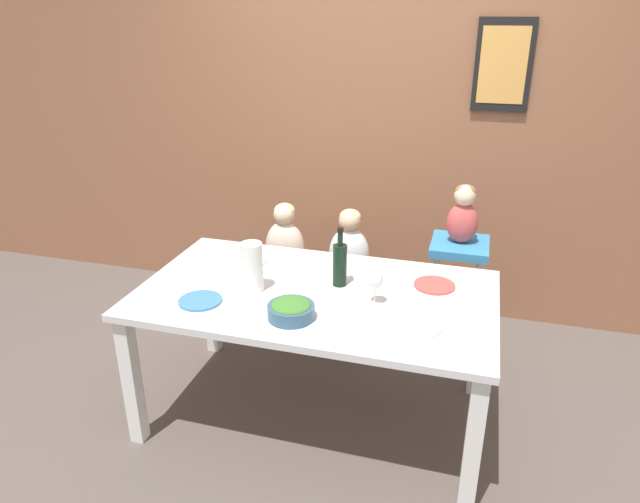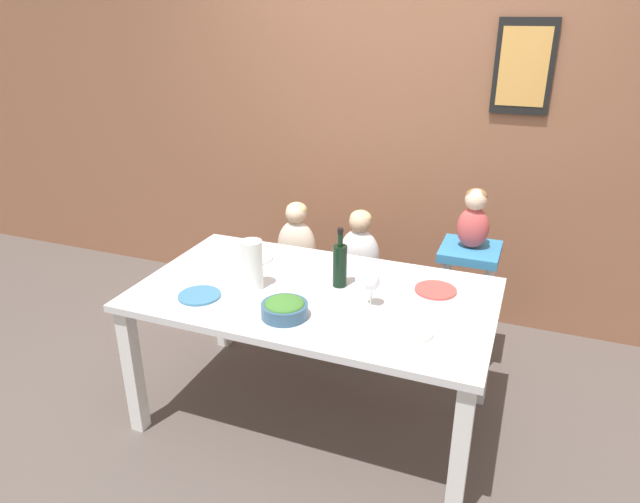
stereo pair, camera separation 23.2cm
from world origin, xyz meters
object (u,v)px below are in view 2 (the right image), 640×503
(wine_glass_near, at_px, (372,282))
(person_child_left, at_px, (297,239))
(person_baby_right, at_px, (474,217))
(salad_bowl_large, at_px, (285,308))
(person_child_center, at_px, (359,248))
(dinner_plate_front_right, at_px, (410,331))
(wine_bottle, at_px, (340,264))
(dinner_plate_front_left, at_px, (200,296))
(chair_far_center, at_px, (358,290))
(chair_far_left, at_px, (297,280))
(chair_right_highchair, at_px, (467,276))
(dinner_plate_back_right, at_px, (436,290))
(dinner_plate_back_left, at_px, (254,258))
(paper_towel_roll, at_px, (252,264))

(wine_glass_near, bearing_deg, person_child_left, 131.99)
(person_baby_right, bearing_deg, salad_bowl_large, -122.76)
(person_child_center, distance_m, dinner_plate_front_right, 1.11)
(wine_glass_near, bearing_deg, wine_bottle, 144.96)
(person_baby_right, xyz_separation_m, dinner_plate_front_left, (-1.12, -1.01, -0.20))
(person_child_left, height_order, person_child_center, same)
(chair_far_center, bearing_deg, chair_far_left, 180.00)
(chair_right_highchair, distance_m, wine_glass_near, 0.91)
(chair_far_left, distance_m, dinner_plate_back_right, 1.18)
(chair_far_center, relative_size, person_child_center, 0.98)
(chair_far_center, xyz_separation_m, person_baby_right, (0.65, 0.00, 0.57))
(salad_bowl_large, bearing_deg, person_child_left, 110.84)
(chair_far_left, height_order, person_child_center, person_child_center)
(salad_bowl_large, bearing_deg, chair_far_center, 88.95)
(salad_bowl_large, relative_size, dinner_plate_back_left, 1.04)
(chair_far_center, distance_m, chair_right_highchair, 0.68)
(chair_far_center, relative_size, person_child_left, 0.98)
(wine_glass_near, height_order, salad_bowl_large, wine_glass_near)
(person_child_left, distance_m, dinner_plate_front_left, 1.02)
(dinner_plate_front_right, bearing_deg, paper_towel_roll, 170.36)
(chair_far_center, distance_m, dinner_plate_front_right, 1.16)
(person_child_left, distance_m, salad_bowl_large, 1.12)
(chair_far_left, xyz_separation_m, person_child_left, (0.00, 0.00, 0.29))
(person_child_center, height_order, dinner_plate_front_right, person_child_center)
(wine_bottle, bearing_deg, chair_far_center, 99.06)
(chair_far_left, xyz_separation_m, paper_towel_roll, (0.13, -0.83, 0.48))
(person_baby_right, bearing_deg, person_child_left, -179.98)
(salad_bowl_large, distance_m, dinner_plate_back_left, 0.66)
(person_baby_right, relative_size, dinner_plate_front_left, 1.68)
(paper_towel_roll, relative_size, dinner_plate_back_right, 1.21)
(chair_right_highchair, relative_size, person_child_left, 1.68)
(chair_far_center, xyz_separation_m, dinner_plate_front_right, (0.53, -0.97, 0.36))
(wine_bottle, bearing_deg, chair_right_highchair, 50.47)
(chair_right_highchair, bearing_deg, paper_towel_roll, -138.38)
(dinner_plate_back_right, bearing_deg, dinner_plate_front_right, -94.00)
(chair_far_center, bearing_deg, dinner_plate_front_right, -61.30)
(person_baby_right, xyz_separation_m, dinner_plate_front_right, (-0.12, -0.97, -0.20))
(wine_bottle, bearing_deg, dinner_plate_back_left, 166.19)
(chair_right_highchair, distance_m, dinner_plate_front_right, 0.99)
(dinner_plate_front_right, bearing_deg, salad_bowl_large, -172.76)
(person_baby_right, height_order, dinner_plate_back_right, person_baby_right)
(person_child_center, xyz_separation_m, wine_glass_near, (0.31, -0.80, 0.19))
(wine_bottle, xyz_separation_m, salad_bowl_large, (-0.12, -0.38, -0.07))
(person_baby_right, relative_size, dinner_plate_back_right, 1.68)
(chair_far_center, distance_m, paper_towel_roll, 1.00)
(person_baby_right, height_order, paper_towel_roll, person_baby_right)
(chair_far_left, height_order, person_child_left, person_child_left)
(chair_far_left, distance_m, person_child_left, 0.29)
(dinner_plate_front_left, bearing_deg, chair_far_left, 86.62)
(wine_bottle, relative_size, dinner_plate_back_right, 1.49)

